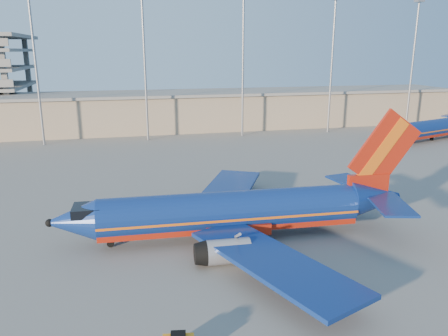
# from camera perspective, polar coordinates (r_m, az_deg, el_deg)

# --- Properties ---
(ground) EXTENTS (220.00, 220.00, 0.00)m
(ground) POSITION_cam_1_polar(r_m,az_deg,el_deg) (47.64, -0.05, -6.76)
(ground) COLOR slate
(ground) RESTS_ON ground
(terminal_building) EXTENTS (122.00, 16.00, 8.50)m
(terminal_building) POSITION_cam_1_polar(r_m,az_deg,el_deg) (103.89, -2.08, 7.68)
(terminal_building) COLOR gray
(terminal_building) RESTS_ON ground
(light_mast_row) EXTENTS (101.60, 1.60, 28.65)m
(light_mast_row) POSITION_cam_1_polar(r_m,az_deg,el_deg) (90.31, -3.82, 14.96)
(light_mast_row) COLOR gray
(light_mast_row) RESTS_ON ground
(aircraft_main) EXTENTS (36.32, 34.91, 12.29)m
(aircraft_main) POSITION_cam_1_polar(r_m,az_deg,el_deg) (42.53, 1.94, -5.73)
(aircraft_main) COLOR navy
(aircraft_main) RESTS_ON ground
(aircraft_second) EXTENTS (32.20, 16.78, 11.25)m
(aircraft_second) POSITION_cam_1_polar(r_m,az_deg,el_deg) (98.84, 25.91, 4.77)
(aircraft_second) COLOR navy
(aircraft_second) RESTS_ON ground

